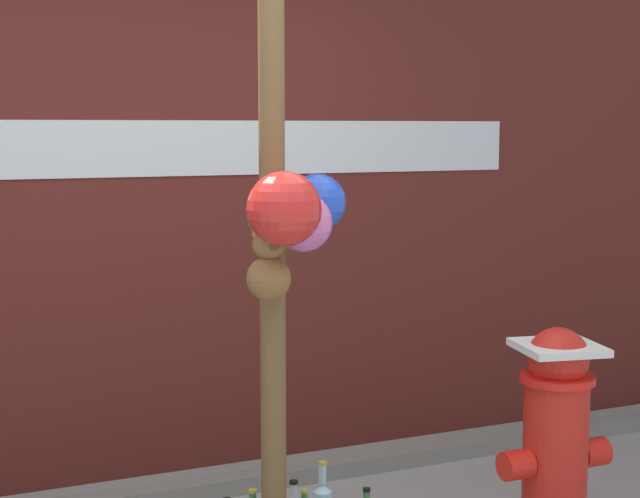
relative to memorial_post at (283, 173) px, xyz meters
The scene contains 4 objects.
building_wall 1.58m from the memorial_post, 97.91° to the left, with size 10.00×0.21×3.50m.
curb_strip 1.86m from the memorial_post, 101.37° to the left, with size 8.00×0.12×0.08m, color slate.
memorial_post is the anchor object (origin of this frame).
fire_hydrant 1.57m from the memorial_post, ahead, with size 0.49×0.37×0.92m.
Camera 1 is at (-1.03, -2.86, 1.70)m, focal length 54.84 mm.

